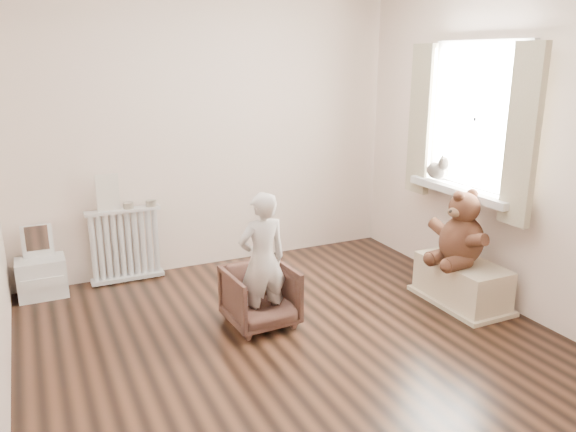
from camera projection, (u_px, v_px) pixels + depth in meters
name	position (u px, v px, depth m)	size (l,w,h in m)	color
floor	(296.00, 345.00, 3.91)	(3.60, 3.60, 0.01)	black
back_wall	(210.00, 128.00, 5.12)	(3.60, 0.02, 2.60)	white
front_wall	(520.00, 244.00, 1.99)	(3.60, 0.02, 2.60)	white
right_wall	(508.00, 143.00, 4.29)	(0.02, 3.60, 2.60)	white
window	(477.00, 119.00, 4.50)	(0.03, 0.90, 1.10)	white
window_sill	(462.00, 191.00, 4.62)	(0.22, 1.10, 0.06)	silver
curtain_left	(523.00, 136.00, 3.97)	(0.06, 0.26, 1.30)	beige
curtain_right	(421.00, 120.00, 4.96)	(0.06, 0.26, 1.30)	beige
radiator	(125.00, 239.00, 4.92)	(0.63, 0.12, 0.67)	silver
paper_doll	(108.00, 193.00, 4.75)	(0.19, 0.02, 0.32)	beige
tin_a	(128.00, 205.00, 4.85)	(0.09, 0.09, 0.05)	#A59E8C
tin_b	(151.00, 203.00, 4.93)	(0.09, 0.09, 0.05)	#A59E8C
toy_vanity	(40.00, 265.00, 4.63)	(0.38, 0.27, 0.60)	silver
armchair	(260.00, 297.00, 4.15)	(0.48, 0.49, 0.45)	#4E3026
child	(262.00, 260.00, 4.02)	(0.37, 0.24, 1.01)	beige
toy_bench	(462.00, 279.00, 4.53)	(0.40, 0.75, 0.35)	beige
teddy_bear	(463.00, 225.00, 4.37)	(0.48, 0.37, 0.59)	#391E12
plush_cat	(437.00, 168.00, 4.85)	(0.16, 0.26, 0.22)	#686058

